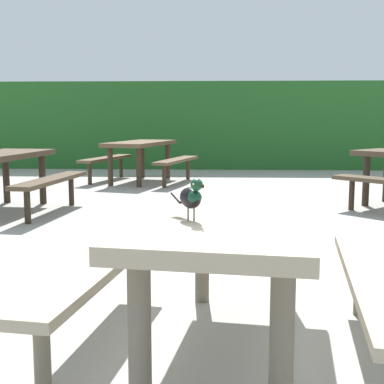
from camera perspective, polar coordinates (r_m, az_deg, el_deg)
name	(u,v)px	position (r m, az deg, el deg)	size (l,w,h in m)	color
ground_plane	(257,345)	(2.90, 6.96, -15.93)	(60.00, 60.00, 0.00)	#A3A099
hedge_wall	(226,125)	(12.81, 3.70, 7.13)	(28.00, 1.49, 1.98)	#235B23
picnic_table_foreground	(231,244)	(2.65, 4.23, -5.54)	(1.90, 1.93, 0.74)	gray
bird_grackle	(191,197)	(2.24, -0.07, -0.49)	(0.16, 0.26, 0.18)	black
picnic_table_mid_left	(141,152)	(9.79, -5.52, 4.32)	(2.06, 2.09, 0.74)	brown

